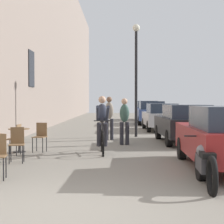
% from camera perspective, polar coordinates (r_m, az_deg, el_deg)
% --- Properties ---
extents(ground_plane, '(88.00, 88.00, 0.00)m').
position_cam_1_polar(ground_plane, '(5.52, -8.52, -14.68)').
color(ground_plane, gray).
extents(building_facade_left, '(0.54, 68.00, 12.00)m').
position_cam_1_polar(building_facade_left, '(20.20, -11.90, 14.33)').
color(building_facade_left, gray).
rests_on(building_facade_left, ground_plane).
extents(cafe_chair_mid_toward_wall, '(0.43, 0.43, 0.89)m').
position_cam_1_polar(cafe_chair_mid_toward_wall, '(9.78, -14.32, -4.47)').
color(cafe_chair_mid_toward_wall, black).
rests_on(cafe_chair_mid_toward_wall, ground_plane).
extents(cafe_table_far, '(0.64, 0.64, 0.72)m').
position_cam_1_polar(cafe_table_far, '(11.74, -14.02, -3.43)').
color(cafe_table_far, black).
rests_on(cafe_table_far, ground_plane).
extents(cafe_chair_far_toward_street, '(0.44, 0.44, 0.89)m').
position_cam_1_polar(cafe_chair_far_toward_street, '(11.67, -10.87, -3.46)').
color(cafe_chair_far_toward_street, black).
rests_on(cafe_chair_far_toward_street, ground_plane).
extents(cafe_chair_far_toward_wall, '(0.42, 0.42, 0.89)m').
position_cam_1_polar(cafe_chair_far_toward_wall, '(11.09, -14.52, -3.76)').
color(cafe_chair_far_toward_wall, black).
rests_on(cafe_chair_far_toward_wall, ground_plane).
extents(cyclist_on_bicycle, '(0.52, 1.76, 1.74)m').
position_cam_1_polar(cyclist_on_bicycle, '(11.15, -1.49, -2.16)').
color(cyclist_on_bicycle, black).
rests_on(cyclist_on_bicycle, ground_plane).
extents(pedestrian_near, '(0.37, 0.28, 1.66)m').
position_cam_1_polar(pedestrian_near, '(13.29, 1.92, -1.01)').
color(pedestrian_near, '#26262D').
rests_on(pedestrian_near, ground_plane).
extents(pedestrian_mid, '(0.36, 0.27, 1.73)m').
position_cam_1_polar(pedestrian_mid, '(14.90, -0.42, -0.55)').
color(pedestrian_mid, '#26262D').
rests_on(pedestrian_mid, ground_plane).
extents(street_lamp, '(0.32, 0.32, 4.90)m').
position_cam_1_polar(street_lamp, '(16.38, 3.71, 7.10)').
color(street_lamp, black).
rests_on(street_lamp, ground_plane).
extents(parked_car_second, '(1.79, 4.05, 1.43)m').
position_cam_1_polar(parked_car_second, '(14.15, 10.91, -1.67)').
color(parked_car_second, black).
rests_on(parked_car_second, ground_plane).
extents(parked_car_third, '(1.76, 4.05, 1.43)m').
position_cam_1_polar(parked_car_third, '(19.98, 7.47, -0.68)').
color(parked_car_third, '#B7B7BC').
rests_on(parked_car_third, ground_plane).
extents(parked_car_fourth, '(1.85, 4.36, 1.55)m').
position_cam_1_polar(parked_car_fourth, '(25.32, 5.91, -0.05)').
color(parked_car_fourth, '#384C84').
rests_on(parked_car_fourth, ground_plane).
extents(parked_car_fifth, '(1.96, 4.48, 1.58)m').
position_cam_1_polar(parked_car_fifth, '(30.86, 5.33, 0.28)').
color(parked_car_fifth, '#384C84').
rests_on(parked_car_fifth, ground_plane).
extents(parked_motorcycle, '(0.62, 2.15, 0.92)m').
position_cam_1_polar(parked_motorcycle, '(7.16, 14.01, -7.62)').
color(parked_motorcycle, black).
rests_on(parked_motorcycle, ground_plane).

